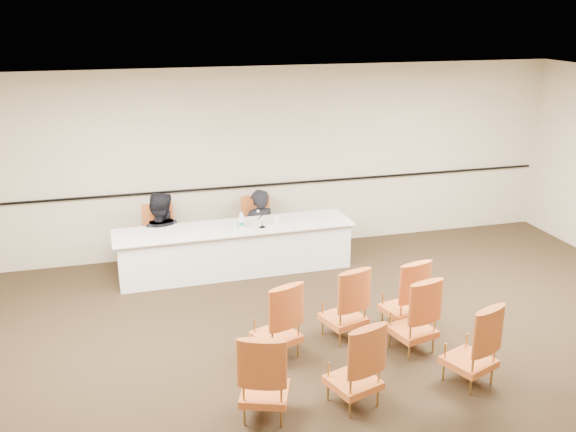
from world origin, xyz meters
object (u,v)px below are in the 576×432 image
Objects in this scene: panel_table at (235,249)px; aud_chair_back_left at (265,373)px; water_bottle at (242,220)px; aud_chair_back_right at (470,343)px; aud_chair_front_mid at (344,302)px; aud_chair_back_mid at (354,362)px; aud_chair_extra at (413,313)px; coffee_cup at (276,220)px; microphone at (262,220)px; panelist_main_chair at (259,228)px; panelist_main at (259,237)px; drinking_glass at (235,225)px; aud_chair_front_left at (276,319)px; aud_chair_front_right at (404,293)px; panelist_second_chair at (160,237)px; panelist_second at (161,245)px.

panel_table is 3.79× the size of aud_chair_back_left.
water_bottle is 0.26× the size of aud_chair_back_left.
aud_chair_back_right is (2.25, -0.00, 0.00)m from aud_chair_back_left.
aud_chair_back_mid is at bearing -122.40° from aud_chair_front_mid.
water_bottle is 3.18m from aud_chair_extra.
panel_table is 27.37× the size of coffee_cup.
microphone is 0.26× the size of aud_chair_extra.
panelist_main_chair is 0.84m from water_bottle.
aud_chair_back_mid is 1.00× the size of aud_chair_back_right.
microphone is 3.83m from aud_chair_back_right.
panelist_main is 0.90m from drinking_glass.
aud_chair_front_left is 1.00× the size of aud_chair_front_right.
aud_chair_front_mid is at bearing -71.12° from water_bottle.
coffee_cup is at bearing 94.09° from aud_chair_extra.
aud_chair_back_left reaches higher than coffee_cup.
panel_table is 3.79× the size of aud_chair_extra.
aud_chair_back_right is (2.92, -4.20, 0.00)m from panelist_second_chair.
microphone is (-0.10, -0.70, 0.53)m from panelist_main.
aud_chair_back_mid is (0.49, -3.72, 0.11)m from panel_table.
aud_chair_back_right is at bearing -84.13° from aud_chair_extra.
panelist_main_chair is 3.19m from aud_chair_front_left.
aud_chair_front_left is 0.92m from aud_chair_front_mid.
panelist_main_chair is at bearing -163.37° from panelist_second.
panelist_second is 6.82× the size of water_bottle.
coffee_cup is 2.64m from aud_chair_front_left.
microphone reaches higher than water_bottle.
aud_chair_back_mid is at bearing -92.22° from coffee_cup.
aud_chair_back_right reaches higher than panel_table.
microphone is at bearing 59.48° from aud_chair_front_left.
panelist_main is 1.58m from panelist_second.
panelist_second_chair and aud_chair_front_mid have the same top height.
panelist_main_chair and aud_chair_back_right have the same top height.
aud_chair_back_right is at bearing -56.43° from panelist_second_chair.
panel_table is at bearing 175.29° from coffee_cup.
water_bottle is 0.26× the size of aud_chair_front_mid.
panelist_main reaches higher than aud_chair_front_mid.
panelist_main is 1.68× the size of aud_chair_extra.
microphone reaches higher than aud_chair_front_right.
panelist_main_chair is 9.50× the size of drinking_glass.
aud_chair_back_left and aud_chair_extra have the same top height.
coffee_cup is 2.55m from aud_chair_front_right.
water_bottle is 0.26× the size of aud_chair_back_mid.
aud_chair_front_right is (1.71, 0.24, 0.00)m from aud_chair_front_left.
aud_chair_front_left is 1.60m from aud_chair_extra.
aud_chair_front_mid is (0.38, -2.94, 0.16)m from panelist_main.
aud_chair_front_mid is at bearing 56.16° from aud_chair_back_mid.
coffee_cup is at bearing -0.56° from drinking_glass.
aud_chair_extra is at bearing -53.50° from panelist_second_chair.
panelist_second is 3.29m from aud_chair_front_left.
water_bottle is at bearing -23.60° from drinking_glass.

